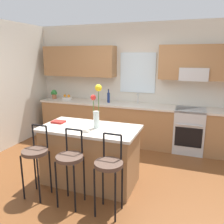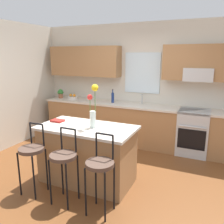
{
  "view_description": "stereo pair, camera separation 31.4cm",
  "coord_description": "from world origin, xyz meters",
  "px_view_note": "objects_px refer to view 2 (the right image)",
  "views": [
    {
      "loc": [
        1.29,
        -3.27,
        1.99
      ],
      "look_at": [
        -0.1,
        0.55,
        1.0
      ],
      "focal_mm": 37.37,
      "sensor_mm": 36.0,
      "label": 1
    },
    {
      "loc": [
        1.58,
        -3.15,
        1.99
      ],
      "look_at": [
        -0.1,
        0.55,
        1.0
      ],
      "focal_mm": 37.37,
      "sensor_mm": 36.0,
      "label": 2
    }
  ],
  "objects_px": {
    "bar_stool_near": "(32,152)",
    "bottle_olive_oil": "(113,97)",
    "flower_vase": "(93,107)",
    "cookbook": "(58,121)",
    "kitchen_island": "(87,154)",
    "bar_stool_far": "(100,167)",
    "potted_plant_small": "(61,93)",
    "fruit_bowl_oranges": "(73,97)",
    "bar_stool_middle": "(64,159)",
    "oven_range": "(193,132)"
  },
  "relations": [
    {
      "from": "bar_stool_near",
      "to": "bottle_olive_oil",
      "type": "distance_m",
      "value": 2.53
    },
    {
      "from": "flower_vase",
      "to": "cookbook",
      "type": "distance_m",
      "value": 0.76
    },
    {
      "from": "kitchen_island",
      "to": "bar_stool_far",
      "type": "bearing_deg",
      "value": -48.13
    },
    {
      "from": "kitchen_island",
      "to": "bottle_olive_oil",
      "type": "relative_size",
      "value": 4.81
    },
    {
      "from": "cookbook",
      "to": "bar_stool_far",
      "type": "bearing_deg",
      "value": -30.11
    },
    {
      "from": "potted_plant_small",
      "to": "flower_vase",
      "type": "bearing_deg",
      "value": -43.25
    },
    {
      "from": "bar_stool_far",
      "to": "bottle_olive_oil",
      "type": "bearing_deg",
      "value": 110.96
    },
    {
      "from": "cookbook",
      "to": "fruit_bowl_oranges",
      "type": "xyz_separation_m",
      "value": [
        -0.93,
        1.84,
        0.02
      ]
    },
    {
      "from": "bar_stool_middle",
      "to": "bar_stool_far",
      "type": "relative_size",
      "value": 1.0
    },
    {
      "from": "bar_stool_near",
      "to": "bar_stool_middle",
      "type": "xyz_separation_m",
      "value": [
        0.55,
        0.0,
        0.0
      ]
    },
    {
      "from": "cookbook",
      "to": "potted_plant_small",
      "type": "xyz_separation_m",
      "value": [
        -1.3,
        1.84,
        0.11
      ]
    },
    {
      "from": "bottle_olive_oil",
      "to": "bar_stool_middle",
      "type": "bearing_deg",
      "value": -80.76
    },
    {
      "from": "fruit_bowl_oranges",
      "to": "bar_stool_far",
      "type": "bearing_deg",
      "value": -50.41
    },
    {
      "from": "oven_range",
      "to": "kitchen_island",
      "type": "xyz_separation_m",
      "value": [
        -1.42,
        -1.86,
        0.0
      ]
    },
    {
      "from": "cookbook",
      "to": "fruit_bowl_oranges",
      "type": "relative_size",
      "value": 0.83
    },
    {
      "from": "kitchen_island",
      "to": "bar_stool_far",
      "type": "relative_size",
      "value": 1.44
    },
    {
      "from": "oven_range",
      "to": "flower_vase",
      "type": "height_order",
      "value": "flower_vase"
    },
    {
      "from": "flower_vase",
      "to": "fruit_bowl_oranges",
      "type": "relative_size",
      "value": 2.76
    },
    {
      "from": "flower_vase",
      "to": "fruit_bowl_oranges",
      "type": "distance_m",
      "value": 2.51
    },
    {
      "from": "oven_range",
      "to": "fruit_bowl_oranges",
      "type": "bearing_deg",
      "value": 179.52
    },
    {
      "from": "bar_stool_near",
      "to": "bar_stool_middle",
      "type": "distance_m",
      "value": 0.55
    },
    {
      "from": "bar_stool_far",
      "to": "cookbook",
      "type": "bearing_deg",
      "value": 149.89
    },
    {
      "from": "bar_stool_far",
      "to": "potted_plant_small",
      "type": "relative_size",
      "value": 4.56
    },
    {
      "from": "bar_stool_far",
      "to": "fruit_bowl_oranges",
      "type": "height_order",
      "value": "fruit_bowl_oranges"
    },
    {
      "from": "bar_stool_far",
      "to": "bottle_olive_oil",
      "type": "distance_m",
      "value": 2.7
    },
    {
      "from": "bar_stool_middle",
      "to": "bar_stool_far",
      "type": "bearing_deg",
      "value": 0.0
    },
    {
      "from": "oven_range",
      "to": "kitchen_island",
      "type": "relative_size",
      "value": 0.61
    },
    {
      "from": "kitchen_island",
      "to": "bar_stool_near",
      "type": "distance_m",
      "value": 0.84
    },
    {
      "from": "bar_stool_near",
      "to": "bar_stool_far",
      "type": "relative_size",
      "value": 1.0
    },
    {
      "from": "bar_stool_middle",
      "to": "potted_plant_small",
      "type": "xyz_separation_m",
      "value": [
        -1.88,
        2.5,
        0.41
      ]
    },
    {
      "from": "bottle_olive_oil",
      "to": "oven_range",
      "type": "bearing_deg",
      "value": -0.78
    },
    {
      "from": "kitchen_island",
      "to": "cookbook",
      "type": "height_order",
      "value": "cookbook"
    },
    {
      "from": "bottle_olive_oil",
      "to": "fruit_bowl_oranges",
      "type": "bearing_deg",
      "value": 180.0
    },
    {
      "from": "oven_range",
      "to": "bottle_olive_oil",
      "type": "xyz_separation_m",
      "value": [
        -1.82,
        0.02,
        0.59
      ]
    },
    {
      "from": "bottle_olive_oil",
      "to": "potted_plant_small",
      "type": "distance_m",
      "value": 1.47
    },
    {
      "from": "oven_range",
      "to": "flower_vase",
      "type": "bearing_deg",
      "value": -124.9
    },
    {
      "from": "bar_stool_middle",
      "to": "cookbook",
      "type": "relative_size",
      "value": 5.21
    },
    {
      "from": "cookbook",
      "to": "oven_range",
      "type": "bearing_deg",
      "value": 42.3
    },
    {
      "from": "kitchen_island",
      "to": "flower_vase",
      "type": "distance_m",
      "value": 0.78
    },
    {
      "from": "flower_vase",
      "to": "potted_plant_small",
      "type": "height_order",
      "value": "flower_vase"
    },
    {
      "from": "bar_stool_near",
      "to": "flower_vase",
      "type": "height_order",
      "value": "flower_vase"
    },
    {
      "from": "bar_stool_far",
      "to": "bottle_olive_oil",
      "type": "relative_size",
      "value": 3.33
    },
    {
      "from": "oven_range",
      "to": "bottle_olive_oil",
      "type": "height_order",
      "value": "bottle_olive_oil"
    },
    {
      "from": "bar_stool_middle",
      "to": "flower_vase",
      "type": "xyz_separation_m",
      "value": [
        0.12,
        0.61,
        0.6
      ]
    },
    {
      "from": "bar_stool_middle",
      "to": "bottle_olive_oil",
      "type": "relative_size",
      "value": 3.33
    },
    {
      "from": "kitchen_island",
      "to": "flower_vase",
      "type": "relative_size",
      "value": 2.28
    },
    {
      "from": "kitchen_island",
      "to": "bar_stool_far",
      "type": "height_order",
      "value": "bar_stool_far"
    },
    {
      "from": "fruit_bowl_oranges",
      "to": "bottle_olive_oil",
      "type": "bearing_deg",
      "value": -0.0
    },
    {
      "from": "bar_stool_middle",
      "to": "potted_plant_small",
      "type": "bearing_deg",
      "value": 126.98
    },
    {
      "from": "oven_range",
      "to": "fruit_bowl_oranges",
      "type": "xyz_separation_m",
      "value": [
        -2.93,
        0.02,
        0.5
      ]
    }
  ]
}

